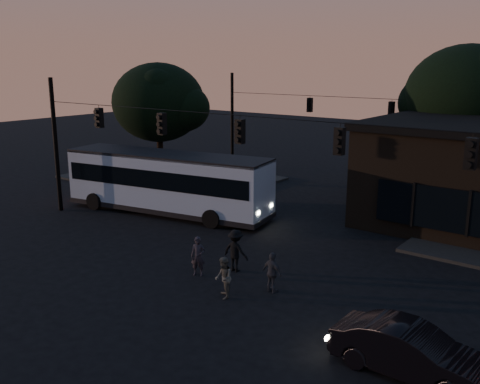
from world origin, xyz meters
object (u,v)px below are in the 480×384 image
Objects in this scene: bus at (167,180)px; pedestrian_a at (198,256)px; pedestrian_d at (236,251)px; pedestrian_b at (224,278)px; car at (411,351)px; pedestrian_c at (272,273)px.

pedestrian_a is (7.41, -5.76, -1.11)m from bus.
pedestrian_a is 1.56m from pedestrian_d.
pedestrian_a is at bearing 52.49° from pedestrian_d.
pedestrian_d is (-1.22, 2.28, 0.11)m from pedestrian_b.
car is 2.81× the size of pedestrian_b.
car is 2.70× the size of pedestrian_a.
pedestrian_a is 1.04× the size of pedestrian_c.
bus is at bearing -15.79° from pedestrian_c.
pedestrian_a is 2.36m from pedestrian_b.
pedestrian_b reaches higher than car.
pedestrian_b is 2.59m from pedestrian_d.
pedestrian_b is at bearing -53.38° from pedestrian_a.
pedestrian_b is at bearing 84.48° from car.
pedestrian_c is 2.48m from pedestrian_d.
pedestrian_a reaches higher than car.
pedestrian_d is at bearing 164.24° from pedestrian_b.
bus reaches higher than car.
pedestrian_d is (-8.36, 3.03, 0.16)m from car.
car is at bearing 40.22° from pedestrian_b.
pedestrian_d is at bearing 70.52° from car.
pedestrian_d reaches higher than pedestrian_b.
bus reaches higher than pedestrian_b.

